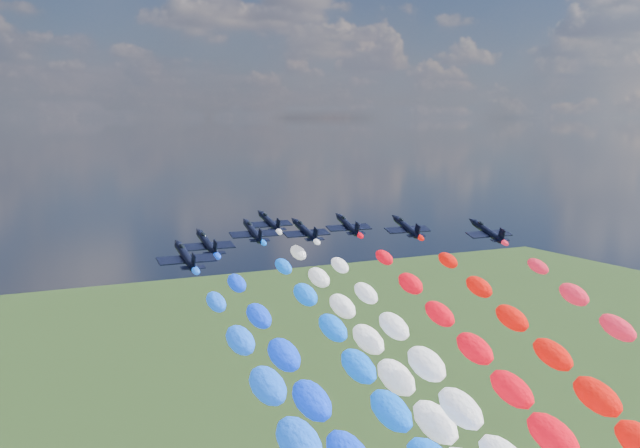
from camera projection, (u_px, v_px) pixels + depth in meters
jet_0 at (186, 256)px, 127.87m from camera, size 9.66×13.04×6.16m
jet_1 at (207, 243)px, 141.10m from camera, size 9.54×12.95×6.16m
jet_2 at (253, 231)px, 155.71m from camera, size 10.20×13.42×6.16m
jet_3 at (305, 231)px, 156.76m from camera, size 9.56×12.96×6.16m
jet_4 at (269, 222)px, 170.32m from camera, size 9.61×13.00×6.16m
jet_5 at (348, 225)px, 164.94m from camera, size 10.20×13.42×6.16m
jet_6 at (406, 227)px, 161.84m from camera, size 10.12×13.36×6.16m
jet_7 at (487, 231)px, 155.77m from camera, size 9.74×13.09×6.16m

